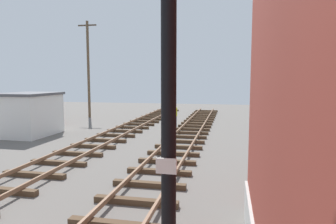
{
  "coord_description": "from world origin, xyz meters",
  "views": [
    {
      "loc": [
        3.91,
        -1.46,
        3.58
      ],
      "look_at": [
        0.64,
        14.36,
        1.86
      ],
      "focal_mm": 32.29,
      "sensor_mm": 36.0,
      "label": 1
    }
  ],
  "objects_px": {
    "track_worker_foreground": "(175,115)",
    "signal_mast": "(168,75)",
    "parked_car_red": "(30,113)",
    "control_hut": "(29,114)",
    "utility_pole_far": "(88,68)",
    "parked_car_white": "(22,109)"
  },
  "relations": [
    {
      "from": "control_hut",
      "to": "parked_car_red",
      "type": "relative_size",
      "value": 0.9
    },
    {
      "from": "parked_car_white",
      "to": "utility_pole_far",
      "type": "relative_size",
      "value": 0.46
    },
    {
      "from": "signal_mast",
      "to": "utility_pole_far",
      "type": "relative_size",
      "value": 0.64
    },
    {
      "from": "signal_mast",
      "to": "track_worker_foreground",
      "type": "relative_size",
      "value": 3.11
    },
    {
      "from": "parked_car_white",
      "to": "utility_pole_far",
      "type": "height_order",
      "value": "utility_pole_far"
    },
    {
      "from": "signal_mast",
      "to": "parked_car_red",
      "type": "bearing_deg",
      "value": 129.8
    },
    {
      "from": "signal_mast",
      "to": "control_hut",
      "type": "distance_m",
      "value": 18.41
    },
    {
      "from": "parked_car_white",
      "to": "parked_car_red",
      "type": "bearing_deg",
      "value": -43.71
    },
    {
      "from": "track_worker_foreground",
      "to": "signal_mast",
      "type": "bearing_deg",
      "value": -79.81
    },
    {
      "from": "control_hut",
      "to": "utility_pole_far",
      "type": "bearing_deg",
      "value": 92.75
    },
    {
      "from": "control_hut",
      "to": "track_worker_foreground",
      "type": "relative_size",
      "value": 2.03
    },
    {
      "from": "signal_mast",
      "to": "track_worker_foreground",
      "type": "distance_m",
      "value": 19.44
    },
    {
      "from": "parked_car_white",
      "to": "track_worker_foreground",
      "type": "xyz_separation_m",
      "value": [
        15.05,
        -2.47,
        0.03
      ]
    },
    {
      "from": "signal_mast",
      "to": "track_worker_foreground",
      "type": "bearing_deg",
      "value": 100.19
    },
    {
      "from": "parked_car_red",
      "to": "parked_car_white",
      "type": "relative_size",
      "value": 1.0
    },
    {
      "from": "parked_car_red",
      "to": "parked_car_white",
      "type": "xyz_separation_m",
      "value": [
        -3.05,
        2.92,
        0.0
      ]
    },
    {
      "from": "signal_mast",
      "to": "parked_car_red",
      "type": "relative_size",
      "value": 1.39
    },
    {
      "from": "utility_pole_far",
      "to": "track_worker_foreground",
      "type": "bearing_deg",
      "value": -25.27
    },
    {
      "from": "signal_mast",
      "to": "track_worker_foreground",
      "type": "xyz_separation_m",
      "value": [
        -3.41,
        18.94,
        -2.7
      ]
    },
    {
      "from": "signal_mast",
      "to": "control_hut",
      "type": "height_order",
      "value": "signal_mast"
    },
    {
      "from": "track_worker_foreground",
      "to": "parked_car_white",
      "type": "bearing_deg",
      "value": 170.68
    },
    {
      "from": "parked_car_white",
      "to": "track_worker_foreground",
      "type": "distance_m",
      "value": 15.26
    }
  ]
}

